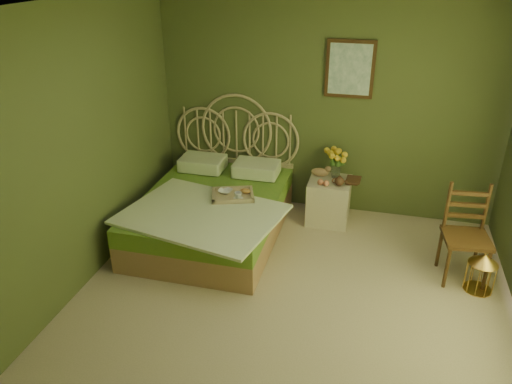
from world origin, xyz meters
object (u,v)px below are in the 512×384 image
(bed, at_px, (214,209))
(nightstand, at_px, (330,194))
(chair, at_px, (467,227))
(birdcage, at_px, (481,272))

(bed, relative_size, nightstand, 2.30)
(chair, xyz_separation_m, birdcage, (0.16, -0.24, -0.33))
(bed, bearing_deg, nightstand, 26.46)
(bed, distance_m, chair, 2.66)
(nightstand, height_order, chair, nightstand)
(bed, bearing_deg, chair, -3.48)
(chair, height_order, birdcage, chair)
(birdcage, bearing_deg, chair, 122.81)
(nightstand, bearing_deg, chair, -28.88)
(bed, xyz_separation_m, chair, (2.64, -0.16, 0.23))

